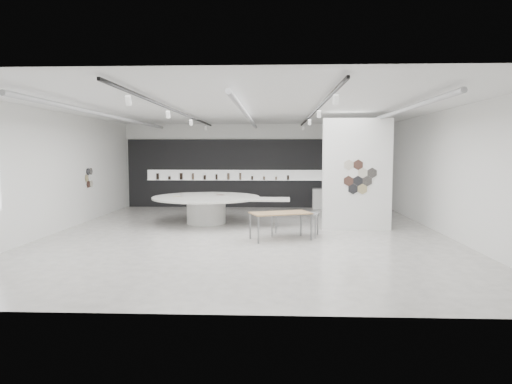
{
  "coord_description": "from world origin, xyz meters",
  "views": [
    {
      "loc": [
        0.85,
        -13.85,
        2.52
      ],
      "look_at": [
        0.22,
        1.2,
        1.2
      ],
      "focal_mm": 32.0,
      "sensor_mm": 36.0,
      "label": 1
    }
  ],
  "objects_px": {
    "sample_table_wood": "(281,215)",
    "sample_table_stone": "(295,215)",
    "kitchen_counter": "(330,198)",
    "partition_column": "(357,174)",
    "display_island": "(208,206)"
  },
  "relations": [
    {
      "from": "kitchen_counter",
      "to": "sample_table_wood",
      "type": "bearing_deg",
      "value": -106.04
    },
    {
      "from": "kitchen_counter",
      "to": "sample_table_stone",
      "type": "bearing_deg",
      "value": -104.1
    },
    {
      "from": "display_island",
      "to": "sample_table_wood",
      "type": "distance_m",
      "value": 3.84
    },
    {
      "from": "sample_table_wood",
      "to": "kitchen_counter",
      "type": "relative_size",
      "value": 1.15
    },
    {
      "from": "partition_column",
      "to": "sample_table_wood",
      "type": "bearing_deg",
      "value": -143.54
    },
    {
      "from": "sample_table_stone",
      "to": "kitchen_counter",
      "type": "distance_m",
      "value": 7.01
    },
    {
      "from": "sample_table_wood",
      "to": "sample_table_stone",
      "type": "relative_size",
      "value": 1.26
    },
    {
      "from": "partition_column",
      "to": "display_island",
      "type": "distance_m",
      "value": 5.24
    },
    {
      "from": "display_island",
      "to": "kitchen_counter",
      "type": "bearing_deg",
      "value": 44.2
    },
    {
      "from": "sample_table_stone",
      "to": "display_island",
      "type": "bearing_deg",
      "value": 142.46
    },
    {
      "from": "partition_column",
      "to": "kitchen_counter",
      "type": "distance_m",
      "value": 5.71
    },
    {
      "from": "display_island",
      "to": "sample_table_stone",
      "type": "xyz_separation_m",
      "value": [
        2.96,
        -2.27,
        0.02
      ]
    },
    {
      "from": "partition_column",
      "to": "sample_table_wood",
      "type": "height_order",
      "value": "partition_column"
    },
    {
      "from": "partition_column",
      "to": "display_island",
      "type": "relative_size",
      "value": 0.74
    },
    {
      "from": "display_island",
      "to": "sample_table_wood",
      "type": "relative_size",
      "value": 2.61
    }
  ]
}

